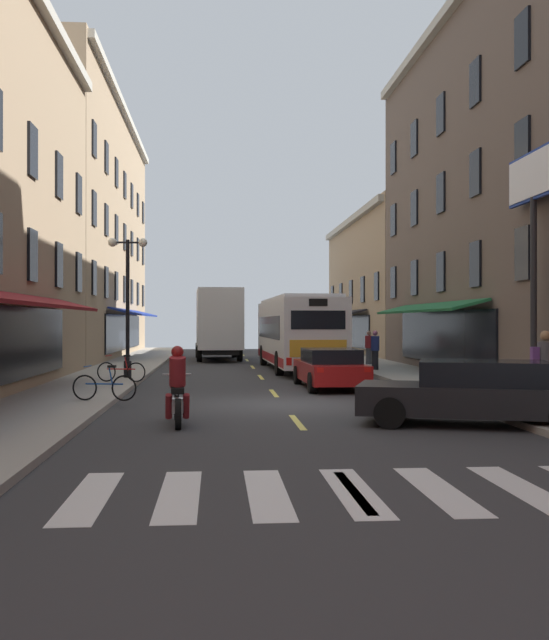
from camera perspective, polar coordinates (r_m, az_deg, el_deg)
The scene contains 18 objects.
ground_plane at distance 19.46m, azimuth 0.64°, elevation -6.68°, with size 34.80×80.00×0.10m, color #333335.
lane_centre_dashes at distance 19.20m, azimuth 0.71°, elevation -6.60°, with size 0.14×73.90×0.01m.
crosswalk_near at distance 9.66m, azimuth 6.14°, elevation -13.03°, with size 7.10×2.80×0.01m.
sidewalk_left at distance 19.81m, azimuth -16.72°, elevation -6.20°, with size 3.00×80.00×0.14m, color #A39E93.
sidewalk_right at distance 20.82m, azimuth 17.12°, elevation -5.91°, with size 3.00×80.00×0.14m, color #A39E93.
billboard_sign at distance 21.90m, azimuth 19.40°, elevation 8.26°, with size 0.40×3.17×6.78m.
transit_bus at distance 33.21m, azimuth 1.75°, elevation -0.95°, with size 2.86×11.76×3.25m.
box_truck at distance 42.05m, azimuth -4.38°, elevation -0.32°, with size 2.73×8.19×3.98m.
sedan_near at distance 24.04m, azimuth 4.32°, elevation -3.71°, with size 1.99×4.75×1.30m.
sedan_mid at distance 54.02m, azimuth -4.13°, elevation -1.71°, with size 2.00×4.27×1.36m.
sedan_far at distance 15.96m, azimuth 15.36°, elevation -5.43°, with size 5.09×3.22×1.35m.
motorcycle_rider at distance 15.65m, azimuth -7.52°, elevation -5.47°, with size 0.62×2.07×1.66m.
bicycle_near at distance 19.45m, azimuth -13.02°, elevation -5.04°, with size 1.68×0.53×0.91m.
bicycle_mid at distance 25.48m, azimuth -11.77°, elevation -3.89°, with size 1.68×0.56×0.91m.
pedestrian_near at distance 18.35m, azimuth 20.16°, elevation -3.43°, with size 0.52×0.36×1.82m.
pedestrian_mid at distance 35.77m, azimuth 7.30°, elevation -2.09°, with size 0.36×0.36×1.60m.
pedestrian_far at distance 31.61m, azimuth 7.79°, elevation -2.28°, with size 0.36×0.36×1.66m.
street_lamp_twin at distance 27.35m, azimuth -11.29°, elevation 1.52°, with size 1.42×0.32×5.08m.
Camera 1 is at (-1.74, -19.25, 2.15)m, focal length 41.37 mm.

